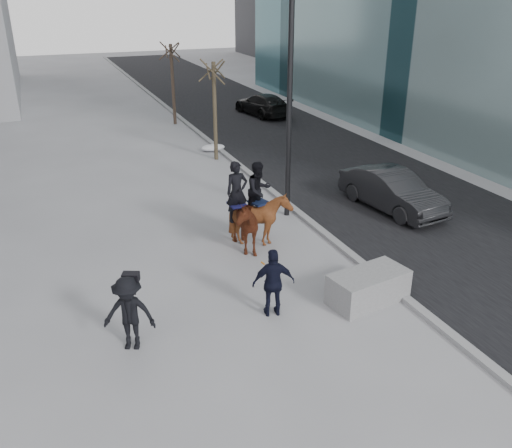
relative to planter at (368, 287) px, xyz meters
name	(u,v)px	position (x,y,z in m)	size (l,w,h in m)	color
ground	(273,293)	(-2.08, 1.24, -0.40)	(120.00, 120.00, 0.00)	gray
road	(325,160)	(4.92, 11.24, -0.40)	(8.00, 90.00, 0.01)	black
curb	(244,169)	(0.92, 11.24, -0.34)	(0.25, 90.00, 0.12)	gray
planter	(368,287)	(0.00, 0.00, 0.00)	(2.02, 1.01, 0.81)	gray
car_near	(392,191)	(4.21, 5.04, 0.31)	(1.51, 4.32, 1.42)	black
car_far	(262,104)	(5.98, 21.31, 0.26)	(1.86, 4.57, 1.33)	black
tree_near	(215,107)	(0.32, 13.31, 2.04)	(1.20, 1.20, 4.88)	#3B3123
tree_far	(173,80)	(0.32, 21.04, 2.08)	(1.20, 1.20, 4.98)	#3B2C23
mounted_left	(239,218)	(-1.97, 4.09, 0.61)	(1.02, 2.13, 2.72)	#481A0E
mounted_right	(260,212)	(-1.25, 4.15, 0.65)	(1.77, 1.89, 2.62)	#48220E
feeder	(274,283)	(-2.47, 0.34, 0.47)	(1.10, 0.97, 1.75)	black
camera_crew	(129,313)	(-5.91, 0.30, 0.48)	(1.30, 1.05, 1.75)	black
lamppost	(290,69)	(0.52, 5.97, 4.59)	(0.25, 0.80, 9.09)	black
snow_piles	(280,202)	(0.62, 6.76, -0.24)	(1.31, 14.81, 0.33)	silver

